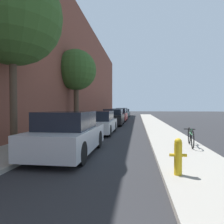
# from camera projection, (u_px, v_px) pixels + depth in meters

# --- Properties ---
(ground_plane) EXTENTS (120.00, 120.00, 0.00)m
(ground_plane) POSITION_uv_depth(u_px,v_px,m) (120.00, 128.00, 15.27)
(ground_plane) COLOR #28282B
(sidewalk_left) EXTENTS (2.00, 52.00, 0.12)m
(sidewalk_left) POSITION_uv_depth(u_px,v_px,m) (83.00, 127.00, 15.64)
(sidewalk_left) COLOR #9E998E
(sidewalk_left) RESTS_ON ground
(sidewalk_right) EXTENTS (2.00, 52.00, 0.12)m
(sidewalk_right) POSITION_uv_depth(u_px,v_px,m) (159.00, 128.00, 14.90)
(sidewalk_right) COLOR #9E998E
(sidewalk_right) RESTS_ON ground
(building_facade_left) EXTENTS (0.70, 52.00, 10.66)m
(building_facade_left) POSITION_uv_depth(u_px,v_px,m) (66.00, 60.00, 15.67)
(building_facade_left) COLOR brown
(building_facade_left) RESTS_ON ground
(parked_car_silver) EXTENTS (1.77, 3.92, 1.47)m
(parked_car_silver) POSITION_uv_depth(u_px,v_px,m) (68.00, 134.00, 6.82)
(parked_car_silver) COLOR black
(parked_car_silver) RESTS_ON ground
(parked_car_white) EXTENTS (1.75, 4.00, 1.38)m
(parked_car_white) POSITION_uv_depth(u_px,v_px,m) (99.00, 123.00, 12.23)
(parked_car_white) COLOR black
(parked_car_white) RESTS_ON ground
(parked_car_black) EXTENTS (1.73, 4.09, 1.44)m
(parked_car_black) POSITION_uv_depth(u_px,v_px,m) (114.00, 117.00, 17.86)
(parked_car_black) COLOR black
(parked_car_black) RESTS_ON ground
(parked_car_red) EXTENTS (1.86, 4.60, 1.45)m
(parked_car_red) POSITION_uv_depth(u_px,v_px,m) (119.00, 115.00, 23.02)
(parked_car_red) COLOR black
(parked_car_red) RESTS_ON ground
(parked_car_teal) EXTENTS (1.77, 4.48, 1.48)m
(parked_car_teal) POSITION_uv_depth(u_px,v_px,m) (122.00, 113.00, 29.30)
(parked_car_teal) COLOR black
(parked_car_teal) RESTS_ON ground
(parked_car_grey) EXTENTS (1.84, 4.37, 1.27)m
(parked_car_grey) POSITION_uv_depth(u_px,v_px,m) (125.00, 113.00, 34.59)
(parked_car_grey) COLOR black
(parked_car_grey) RESTS_ON ground
(street_tree_near) EXTENTS (3.51, 3.51, 6.53)m
(street_tree_near) POSITION_uv_depth(u_px,v_px,m) (12.00, 16.00, 7.07)
(street_tree_near) COLOR #4C3A2B
(street_tree_near) RESTS_ON sidewalk_left
(street_tree_far) EXTENTS (3.04, 3.04, 5.82)m
(street_tree_far) POSITION_uv_depth(u_px,v_px,m) (76.00, 70.00, 14.98)
(street_tree_far) COLOR #4C3A2B
(street_tree_far) RESTS_ON sidewalk_left
(fire_hydrant) EXTENTS (0.37, 0.17, 0.82)m
(fire_hydrant) POSITION_uv_depth(u_px,v_px,m) (178.00, 156.00, 4.42)
(fire_hydrant) COLOR gold
(fire_hydrant) RESTS_ON sidewalk_right
(bicycle) EXTENTS (0.44, 1.66, 0.68)m
(bicycle) POSITION_uv_depth(u_px,v_px,m) (191.00, 137.00, 7.68)
(bicycle) COLOR black
(bicycle) RESTS_ON sidewalk_right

